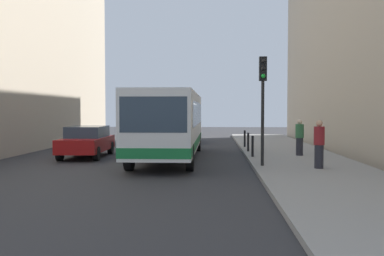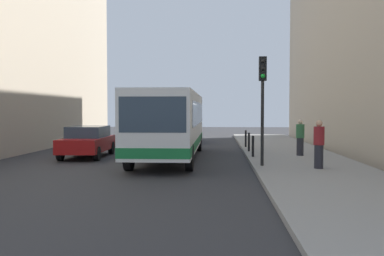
{
  "view_description": "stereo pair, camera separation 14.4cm",
  "coord_description": "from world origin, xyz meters",
  "views": [
    {
      "loc": [
        1.77,
        -17.44,
        2.24
      ],
      "look_at": [
        0.81,
        0.09,
        1.51
      ],
      "focal_mm": 39.94,
      "sensor_mm": 36.0,
      "label": 1
    },
    {
      "loc": [
        1.92,
        -17.43,
        2.24
      ],
      "look_at": [
        0.81,
        0.09,
        1.51
      ],
      "focal_mm": 39.94,
      "sensor_mm": 36.0,
      "label": 2
    }
  ],
  "objects": [
    {
      "name": "bus",
      "position": [
        -0.3,
        2.19,
        1.73
      ],
      "size": [
        2.57,
        11.03,
        3.0
      ],
      "rotation": [
        0.0,
        0.0,
        3.14
      ],
      "color": "white",
      "rests_on": "ground"
    },
    {
      "name": "sidewalk",
      "position": [
        5.4,
        0.0,
        0.07
      ],
      "size": [
        4.4,
        40.0,
        0.15
      ],
      "primitive_type": "cube",
      "color": "gray",
      "rests_on": "ground"
    },
    {
      "name": "pedestrian_mid_sidewalk",
      "position": [
        5.67,
        2.53,
        0.98
      ],
      "size": [
        0.38,
        0.38,
        1.67
      ],
      "rotation": [
        0.0,
        0.0,
        6.27
      ],
      "color": "#26262D",
      "rests_on": "sidewalk"
    },
    {
      "name": "ground_plane",
      "position": [
        0.0,
        0.0,
        0.0
      ],
      "size": [
        80.0,
        80.0,
        0.0
      ],
      "primitive_type": "plane",
      "color": "#2D2D30"
    },
    {
      "name": "traffic_light",
      "position": [
        3.55,
        -1.25,
        3.01
      ],
      "size": [
        0.28,
        0.33,
        4.1
      ],
      "color": "black",
      "rests_on": "sidewalk"
    },
    {
      "name": "car_behind_bus",
      "position": [
        -0.61,
        12.39,
        0.78
      ],
      "size": [
        1.87,
        4.4,
        1.48
      ],
      "rotation": [
        0.0,
        0.0,
        3.14
      ],
      "color": "#A5A8AD",
      "rests_on": "ground"
    },
    {
      "name": "bollard_far",
      "position": [
        3.45,
        7.04,
        0.62
      ],
      "size": [
        0.11,
        0.11,
        0.95
      ],
      "primitive_type": "cylinder",
      "color": "black",
      "rests_on": "sidewalk"
    },
    {
      "name": "bollard_mid",
      "position": [
        3.45,
        4.45,
        0.62
      ],
      "size": [
        0.11,
        0.11,
        0.95
      ],
      "primitive_type": "cylinder",
      "color": "black",
      "rests_on": "sidewalk"
    },
    {
      "name": "bollard_near",
      "position": [
        3.45,
        1.87,
        0.62
      ],
      "size": [
        0.11,
        0.11,
        0.95
      ],
      "primitive_type": "cylinder",
      "color": "black",
      "rests_on": "sidewalk"
    },
    {
      "name": "car_beside_bus",
      "position": [
        -4.36,
        2.6,
        0.78
      ],
      "size": [
        2.0,
        4.47,
        1.48
      ],
      "rotation": [
        0.0,
        0.0,
        3.18
      ],
      "color": "maroon",
      "rests_on": "ground"
    },
    {
      "name": "pedestrian_near_signal",
      "position": [
        5.5,
        -1.9,
        1.02
      ],
      "size": [
        0.38,
        0.38,
        1.74
      ],
      "rotation": [
        0.0,
        0.0,
        5.35
      ],
      "color": "#26262D",
      "rests_on": "sidewalk"
    }
  ]
}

